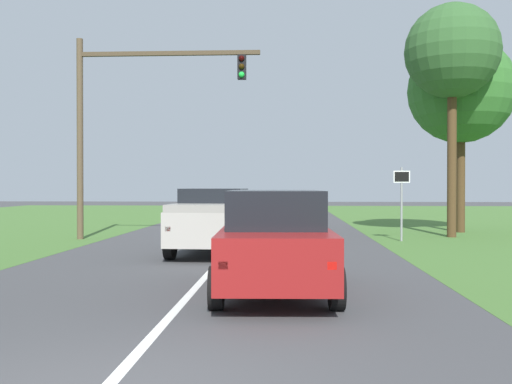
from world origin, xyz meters
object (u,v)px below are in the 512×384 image
(keep_moving_sign, at_px, (402,194))
(oak_tree_right, at_px, (461,91))
(extra_tree_1, at_px, (452,53))
(traffic_light, at_px, (126,108))
(red_suv_near, at_px, (275,239))
(pickup_truck_lead, at_px, (215,220))

(keep_moving_sign, height_order, oak_tree_right, oak_tree_right)
(keep_moving_sign, relative_size, extra_tree_1, 0.29)
(oak_tree_right, bearing_deg, traffic_light, -163.24)
(red_suv_near, distance_m, pickup_truck_lead, 6.61)
(traffic_light, height_order, keep_moving_sign, traffic_light)
(pickup_truck_lead, bearing_deg, keep_moving_sign, 34.28)
(oak_tree_right, relative_size, extra_tree_1, 0.92)
(red_suv_near, height_order, oak_tree_right, oak_tree_right)
(pickup_truck_lead, relative_size, oak_tree_right, 0.62)
(red_suv_near, relative_size, oak_tree_right, 0.57)
(pickup_truck_lead, xyz_separation_m, traffic_light, (-3.95, 4.53, 4.00))
(keep_moving_sign, bearing_deg, oak_tree_right, 51.85)
(red_suv_near, relative_size, extra_tree_1, 0.53)
(pickup_truck_lead, bearing_deg, red_suv_near, -73.17)
(traffic_light, relative_size, keep_moving_sign, 2.81)
(pickup_truck_lead, distance_m, extra_tree_1, 12.38)
(traffic_light, bearing_deg, red_suv_near, -61.64)
(traffic_light, distance_m, keep_moving_sign, 10.81)
(pickup_truck_lead, relative_size, extra_tree_1, 0.57)
(red_suv_near, height_order, pickup_truck_lead, pickup_truck_lead)
(red_suv_near, xyz_separation_m, extra_tree_1, (6.76, 12.51, 6.29))
(red_suv_near, bearing_deg, extra_tree_1, 61.61)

